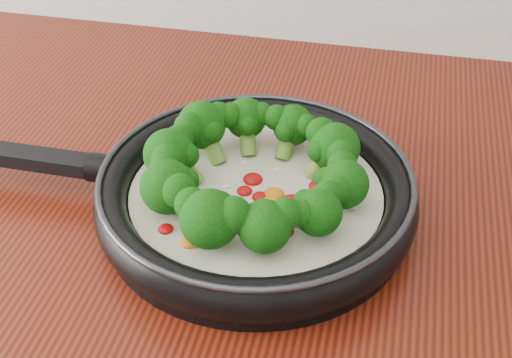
# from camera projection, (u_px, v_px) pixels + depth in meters

# --- Properties ---
(skillet) EXTENTS (0.52, 0.34, 0.10)m
(skillet) POSITION_uv_depth(u_px,v_px,m) (252.00, 190.00, 0.72)
(skillet) COLOR black
(skillet) RESTS_ON counter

